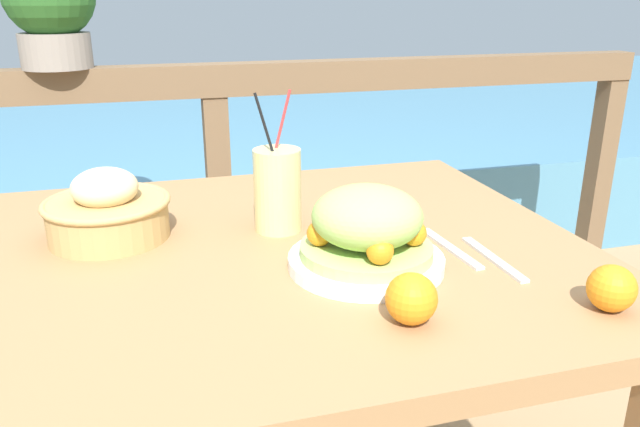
# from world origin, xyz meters

# --- Properties ---
(patio_table) EXTENTS (1.05, 0.90, 0.77)m
(patio_table) POSITION_xyz_m (0.00, 0.00, 0.67)
(patio_table) COLOR #997047
(patio_table) RESTS_ON ground_plane
(railing_fence) EXTENTS (2.80, 0.08, 0.99)m
(railing_fence) POSITION_xyz_m (0.00, 0.85, 0.75)
(railing_fence) COLOR brown
(railing_fence) RESTS_ON ground_plane
(sea_backdrop) EXTENTS (12.00, 4.00, 0.45)m
(sea_backdrop) POSITION_xyz_m (0.00, 3.35, 0.23)
(sea_backdrop) COLOR teal
(sea_backdrop) RESTS_ON ground_plane
(salad_plate) EXTENTS (0.24, 0.24, 0.13)m
(salad_plate) POSITION_xyz_m (0.12, -0.12, 0.83)
(salad_plate) COLOR white
(salad_plate) RESTS_ON patio_table
(drink_glass) EXTENTS (0.09, 0.09, 0.25)m
(drink_glass) POSITION_xyz_m (0.02, 0.08, 0.85)
(drink_glass) COLOR #DBCC7F
(drink_glass) RESTS_ON patio_table
(bread_basket) EXTENTS (0.22, 0.22, 0.13)m
(bread_basket) POSITION_xyz_m (-0.27, 0.12, 0.82)
(bread_basket) COLOR tan
(bread_basket) RESTS_ON patio_table
(potted_plant) EXTENTS (0.23, 0.23, 0.31)m
(potted_plant) POSITION_xyz_m (-0.41, 0.85, 1.15)
(potted_plant) COLOR gray
(potted_plant) RESTS_ON railing_fence
(fork) EXTENTS (0.03, 0.18, 0.00)m
(fork) POSITION_xyz_m (0.28, -0.09, 0.77)
(fork) COLOR silver
(fork) RESTS_ON patio_table
(knife) EXTENTS (0.02, 0.18, 0.00)m
(knife) POSITION_xyz_m (0.32, -0.15, 0.77)
(knife) COLOR silver
(knife) RESTS_ON patio_table
(orange_near_basket) EXTENTS (0.06, 0.06, 0.06)m
(orange_near_basket) POSITION_xyz_m (0.39, -0.34, 0.80)
(orange_near_basket) COLOR orange
(orange_near_basket) RESTS_ON patio_table
(orange_near_glass) EXTENTS (0.07, 0.07, 0.07)m
(orange_near_glass) POSITION_xyz_m (0.11, -0.30, 0.81)
(orange_near_glass) COLOR orange
(orange_near_glass) RESTS_ON patio_table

